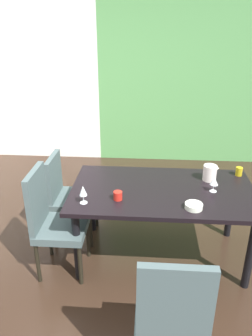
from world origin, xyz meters
name	(u,v)px	position (x,y,z in m)	size (l,w,h in m)	color
ground_plane	(99,261)	(0.00, 0.00, -0.01)	(5.45, 5.46, 0.02)	#302017
back_panel_interior	(25,71)	(-1.54, 2.68, 1.42)	(2.36, 0.10, 2.84)	silver
garden_window_panel	(199,73)	(1.18, 2.68, 1.42)	(3.09, 0.10, 2.84)	#569953
dining_table	(163,197)	(0.60, 0.14, 0.66)	(1.69, 0.96, 0.74)	black
chair_head_near	(172,316)	(0.62, -1.11, 0.55)	(0.44, 0.44, 1.03)	#445556
chair_left_near	(52,219)	(-0.39, -0.12, 0.55)	(0.45, 0.44, 1.02)	#445556
chair_left_far	(67,193)	(-0.38, 0.41, 0.52)	(0.45, 0.44, 0.93)	#445556
wine_glass_east	(214,182)	(1.05, 0.14, 0.84)	(0.07, 0.07, 0.14)	silver
wine_glass_south	(83,191)	(-0.09, -0.15, 0.86)	(0.07, 0.07, 0.16)	silver
serving_bowl_front	(194,206)	(0.84, -0.17, 0.77)	(0.15, 0.15, 0.05)	silver
cup_left	(118,196)	(0.20, -0.07, 0.78)	(0.08, 0.08, 0.08)	red
cup_west	(239,171)	(1.36, 0.50, 0.79)	(0.07, 0.07, 0.09)	#AB9516
pitcher_center	(210,173)	(1.05, 0.37, 0.82)	(0.15, 0.13, 0.15)	silver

